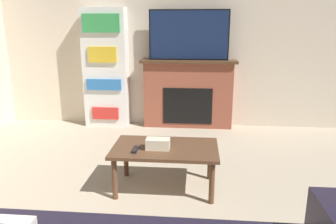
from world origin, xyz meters
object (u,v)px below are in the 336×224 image
Objects in this scene: tv at (189,35)px; fireplace at (188,94)px; bookshelf at (106,68)px; coffee_table at (165,152)px.

fireplace is at bearing 90.00° from tv.
fireplace is at bearing 1.03° from bookshelf.
coffee_table is at bearing -94.32° from tv.
bookshelf reaches higher than fireplace.
tv is 1.17× the size of coffee_table.
coffee_table is (-0.15, -2.00, -1.02)m from tv.
fireplace is 1.31m from bookshelf.
tv is at bearing 85.68° from coffee_table.
coffee_table is at bearing -61.00° from bookshelf.
tv is 0.65× the size of bookshelf.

